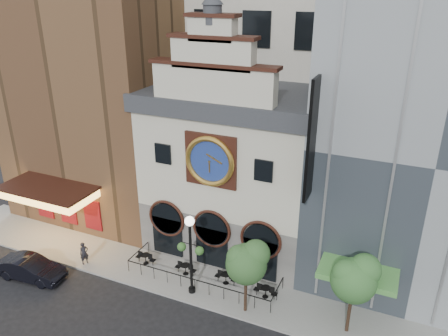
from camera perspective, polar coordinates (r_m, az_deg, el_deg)
ground at (r=29.68m, az=-4.94°, el=-17.21°), size 120.00×120.00×0.00m
sidewalk at (r=31.34m, az=-2.70°, el=-14.45°), size 44.00×5.00×0.15m
clock_building at (r=32.22m, az=1.29°, el=0.30°), size 12.60×8.78×18.65m
theater_building at (r=38.89m, az=-15.74°, el=12.52°), size 14.00×15.60×25.00m
retail_building at (r=31.01m, az=25.84°, el=3.82°), size 14.00×14.40×20.00m
cafe_railing at (r=31.03m, az=-2.72°, el=-13.68°), size 10.60×2.60×0.90m
bistro_0 at (r=33.02m, az=-10.21°, el=-11.51°), size 1.58×0.68×0.90m
bistro_1 at (r=31.61m, az=-5.05°, el=-12.94°), size 1.58×0.68×0.90m
bistro_2 at (r=30.66m, az=0.24°, el=-14.13°), size 1.58×0.68×0.90m
bistro_3 at (r=29.66m, az=5.44°, el=-15.73°), size 1.58×0.68×0.90m
car_left at (r=33.97m, az=-23.95°, el=-11.89°), size 5.05×2.20×1.62m
pedestrian at (r=33.87m, az=-17.80°, el=-10.56°), size 0.67×0.76×1.74m
lamppost at (r=28.25m, az=-4.41°, el=-10.21°), size 1.83×0.64×5.71m
tree_left at (r=26.65m, az=3.05°, el=-12.05°), size 2.61×2.51×5.02m
tree_right at (r=26.17m, az=16.73°, el=-13.51°), size 2.71×2.61×5.21m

